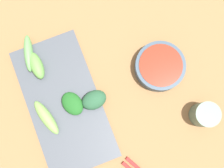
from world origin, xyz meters
TOP-DOWN VIEW (x-y plane):
  - tabletop at (0.00, 0.00)m, footprint 2.10×2.10m
  - sauce_bowl at (-0.18, -0.03)m, footprint 0.12×0.12m
  - serving_plate at (0.08, -0.03)m, footprint 0.18×0.34m
  - broccoli_leafy_0 at (0.01, -0.01)m, footprint 0.06×0.05m
  - broccoli_stalk_1 at (0.11, -0.14)m, footprint 0.03×0.07m
  - broccoli_leafy_2 at (0.06, -0.02)m, footprint 0.06×0.07m
  - broccoli_stalk_3 at (0.13, -0.01)m, footprint 0.05×0.10m
  - broccoli_stalk_4 at (0.12, -0.17)m, footprint 0.04×0.10m
  - tea_cup at (-0.23, 0.12)m, footprint 0.06×0.06m

SIDE VIEW (x-z plane):
  - tabletop at x=0.00m, z-range 0.00..0.02m
  - serving_plate at x=0.08m, z-range 0.02..0.03m
  - sauce_bowl at x=-0.18m, z-range 0.02..0.06m
  - broccoli_leafy_2 at x=0.06m, z-range 0.03..0.05m
  - broccoli_stalk_3 at x=0.13m, z-range 0.03..0.06m
  - broccoli_leafy_0 at x=0.01m, z-range 0.03..0.06m
  - broccoli_stalk_4 at x=0.12m, z-range 0.03..0.06m
  - broccoli_stalk_1 at x=0.11m, z-range 0.03..0.06m
  - tea_cup at x=-0.23m, z-range 0.02..0.08m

